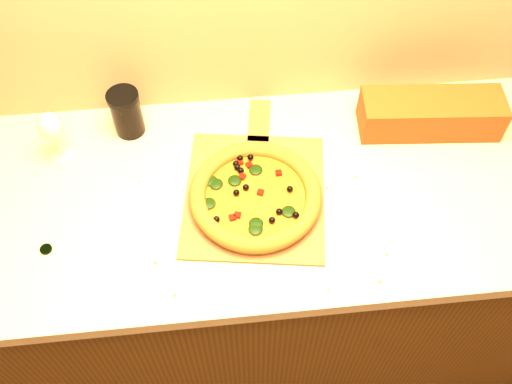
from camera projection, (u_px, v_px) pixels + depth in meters
The scene contains 8 objects.
cabinet at pixel (260, 273), 1.84m from camera, with size 2.80×0.65×0.86m, color #45290E.
countertop at pixel (262, 193), 1.47m from camera, with size 2.84×0.68×0.04m, color #C3B398.
pizza_peel at pixel (255, 190), 1.45m from camera, with size 0.40×0.55×0.01m.
pizza at pixel (255, 196), 1.41m from camera, with size 0.33×0.33×0.05m.
bottle_cap at pixel (46, 249), 1.35m from camera, with size 0.03×0.03×0.01m, color black.
bread_bag at pixel (431, 114), 1.54m from camera, with size 0.38×0.12×0.10m, color maroon.
wine_glass at pixel (51, 128), 1.43m from camera, with size 0.06×0.06×0.16m.
dark_jar at pixel (127, 113), 1.52m from camera, with size 0.08×0.08×0.14m.
Camera 1 is at (-0.10, 0.59, 2.09)m, focal length 40.00 mm.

